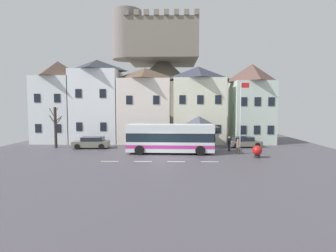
# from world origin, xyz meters

# --- Properties ---
(ground_plane) EXTENTS (40.00, 60.00, 0.07)m
(ground_plane) POSITION_xyz_m (0.00, -0.00, -0.03)
(ground_plane) COLOR #4D4851
(townhouse_00) EXTENTS (5.15, 6.98, 11.21)m
(townhouse_00) POSITION_xyz_m (-14.87, 12.46, 5.61)
(townhouse_00) COLOR silver
(townhouse_00) RESTS_ON ground_plane
(townhouse_01) EXTENTS (6.21, 6.17, 11.33)m
(townhouse_01) POSITION_xyz_m (-9.28, 12.05, 5.66)
(townhouse_01) COLOR white
(townhouse_01) RESTS_ON ground_plane
(townhouse_02) EXTENTS (6.86, 6.49, 10.23)m
(townhouse_02) POSITION_xyz_m (-2.64, 12.21, 5.11)
(townhouse_02) COLOR silver
(townhouse_02) RESTS_ON ground_plane
(townhouse_03) EXTENTS (6.78, 6.50, 10.40)m
(townhouse_03) POSITION_xyz_m (4.66, 12.22, 5.20)
(townhouse_03) COLOR silver
(townhouse_03) RESTS_ON ground_plane
(townhouse_04) EXTENTS (5.19, 5.36, 10.63)m
(townhouse_04) POSITION_xyz_m (11.87, 11.65, 5.31)
(townhouse_04) COLOR silver
(townhouse_04) RESTS_ON ground_plane
(hilltop_castle) EXTENTS (32.36, 32.36, 22.99)m
(hilltop_castle) POSITION_xyz_m (-0.98, 30.22, 8.45)
(hilltop_castle) COLOR #6C6556
(hilltop_castle) RESTS_ON ground_plane
(transit_bus) EXTENTS (9.16, 2.93, 3.05)m
(transit_bus) POSITION_xyz_m (0.93, 2.95, 1.54)
(transit_bus) COLOR silver
(transit_bus) RESTS_ON ground_plane
(bus_shelter) EXTENTS (3.60, 3.60, 3.78)m
(bus_shelter) POSITION_xyz_m (4.32, 6.96, 3.07)
(bus_shelter) COLOR #473D33
(bus_shelter) RESTS_ON ground_plane
(parked_car_00) EXTENTS (4.01, 2.17, 1.27)m
(parked_car_00) POSITION_xyz_m (9.85, 7.37, 0.63)
(parked_car_00) COLOR slate
(parked_car_00) RESTS_ON ground_plane
(parked_car_01) EXTENTS (4.26, 2.16, 1.34)m
(parked_car_01) POSITION_xyz_m (-8.43, 6.21, 0.66)
(parked_car_01) COLOR slate
(parked_car_01) RESTS_ON ground_plane
(pedestrian_00) EXTENTS (0.31, 0.35, 1.56)m
(pedestrian_00) POSITION_xyz_m (7.93, 2.52, 0.80)
(pedestrian_00) COLOR #38332D
(pedestrian_00) RESTS_ON ground_plane
(pedestrian_01) EXTENTS (0.34, 0.34, 1.59)m
(pedestrian_01) POSITION_xyz_m (7.49, 4.73, 0.89)
(pedestrian_01) COLOR #2D2D38
(pedestrian_01) RESTS_ON ground_plane
(public_bench) EXTENTS (1.54, 0.48, 0.87)m
(public_bench) POSITION_xyz_m (3.15, 9.14, 0.47)
(public_bench) COLOR #473828
(public_bench) RESTS_ON ground_plane
(flagpole) EXTENTS (0.95, 0.10, 7.66)m
(flagpole) POSITION_xyz_m (8.94, 5.43, 4.40)
(flagpole) COLOR silver
(flagpole) RESTS_ON ground_plane
(harbour_buoy) EXTENTS (0.94, 0.94, 1.19)m
(harbour_buoy) POSITION_xyz_m (9.33, 0.63, 0.67)
(harbour_buoy) COLOR black
(harbour_buoy) RESTS_ON ground_plane
(bare_tree_00) EXTENTS (1.76, 1.28, 4.86)m
(bare_tree_00) POSITION_xyz_m (-12.75, 6.38, 2.52)
(bare_tree_00) COLOR #382D28
(bare_tree_00) RESTS_ON ground_plane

